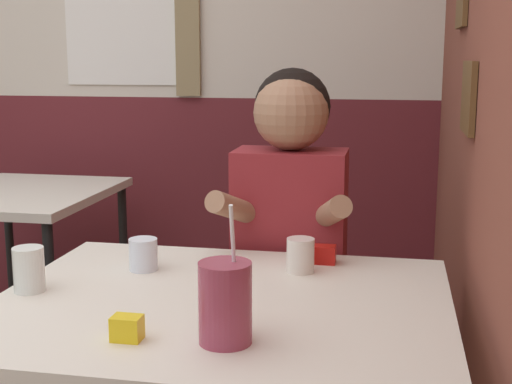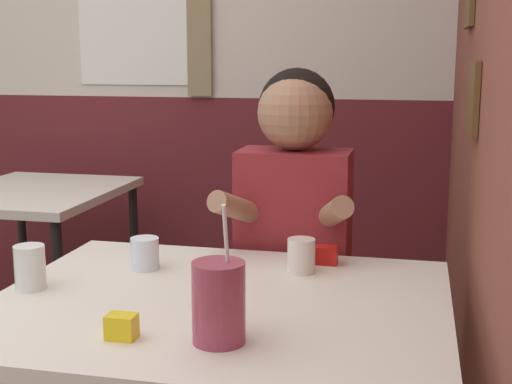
{
  "view_description": "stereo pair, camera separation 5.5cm",
  "coord_description": "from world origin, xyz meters",
  "px_view_note": "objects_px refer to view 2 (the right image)",
  "views": [
    {
      "loc": [
        1.2,
        -1.19,
        1.3
      ],
      "look_at": [
        0.86,
        0.53,
        0.97
      ],
      "focal_mm": 50.0,
      "sensor_mm": 36.0,
      "label": 1
    },
    {
      "loc": [
        1.25,
        -1.18,
        1.3
      ],
      "look_at": [
        0.86,
        0.53,
        0.97
      ],
      "focal_mm": 50.0,
      "sensor_mm": 36.0,
      "label": 2
    }
  ],
  "objects_px": {
    "background_table": "(35,209)",
    "person_seated": "(294,255)",
    "cocktail_pitcher": "(219,302)",
    "main_table": "(219,325)"
  },
  "relations": [
    {
      "from": "main_table",
      "to": "person_seated",
      "type": "xyz_separation_m",
      "value": [
        0.08,
        0.58,
        0.01
      ]
    },
    {
      "from": "main_table",
      "to": "person_seated",
      "type": "height_order",
      "value": "person_seated"
    },
    {
      "from": "main_table",
      "to": "cocktail_pitcher",
      "type": "height_order",
      "value": "cocktail_pitcher"
    },
    {
      "from": "main_table",
      "to": "cocktail_pitcher",
      "type": "distance_m",
      "value": 0.29
    },
    {
      "from": "background_table",
      "to": "cocktail_pitcher",
      "type": "bearing_deg",
      "value": -49.29
    },
    {
      "from": "background_table",
      "to": "person_seated",
      "type": "bearing_deg",
      "value": -26.1
    },
    {
      "from": "main_table",
      "to": "person_seated",
      "type": "distance_m",
      "value": 0.58
    },
    {
      "from": "main_table",
      "to": "cocktail_pitcher",
      "type": "relative_size",
      "value": 3.75
    },
    {
      "from": "person_seated",
      "to": "cocktail_pitcher",
      "type": "relative_size",
      "value": 4.46
    },
    {
      "from": "person_seated",
      "to": "background_table",
      "type": "bearing_deg",
      "value": 153.9
    }
  ]
}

